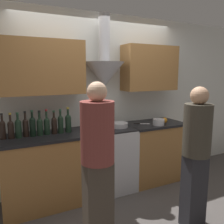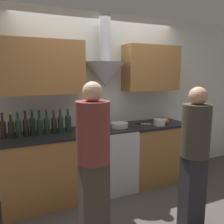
# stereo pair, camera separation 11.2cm
# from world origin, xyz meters

# --- Properties ---
(ground_plane) EXTENTS (12.00, 12.00, 0.00)m
(ground_plane) POSITION_xyz_m (0.00, 0.00, 0.00)
(ground_plane) COLOR #4C4744
(wall_back) EXTENTS (8.40, 0.58, 2.60)m
(wall_back) POSITION_xyz_m (-0.04, 0.59, 1.45)
(wall_back) COLOR silver
(wall_back) RESTS_ON ground_plane
(counter_left) EXTENTS (1.16, 0.62, 0.94)m
(counter_left) POSITION_xyz_m (-0.91, 0.31, 0.47)
(counter_left) COLOR #9E6B38
(counter_left) RESTS_ON ground_plane
(counter_right) EXTENTS (0.94, 0.62, 0.94)m
(counter_right) POSITION_xyz_m (0.80, 0.31, 0.47)
(counter_right) COLOR #9E6B38
(counter_right) RESTS_ON ground_plane
(stove_range) EXTENTS (0.68, 0.60, 0.94)m
(stove_range) POSITION_xyz_m (0.00, 0.32, 0.47)
(stove_range) COLOR silver
(stove_range) RESTS_ON ground_plane
(wine_bottle_0) EXTENTS (0.07, 0.07, 0.31)m
(wine_bottle_0) POSITION_xyz_m (-1.40, 0.37, 1.07)
(wine_bottle_0) COLOR black
(wine_bottle_0) RESTS_ON counter_left
(wine_bottle_1) EXTENTS (0.07, 0.07, 0.32)m
(wine_bottle_1) POSITION_xyz_m (-1.31, 0.35, 1.06)
(wine_bottle_1) COLOR black
(wine_bottle_1) RESTS_ON counter_left
(wine_bottle_2) EXTENTS (0.08, 0.08, 0.32)m
(wine_bottle_2) POSITION_xyz_m (-1.22, 0.34, 1.07)
(wine_bottle_2) COLOR black
(wine_bottle_2) RESTS_ON counter_left
(wine_bottle_3) EXTENTS (0.07, 0.07, 0.32)m
(wine_bottle_3) POSITION_xyz_m (-1.13, 0.36, 1.07)
(wine_bottle_3) COLOR black
(wine_bottle_3) RESTS_ON counter_left
(wine_bottle_4) EXTENTS (0.07, 0.07, 0.33)m
(wine_bottle_4) POSITION_xyz_m (-1.05, 0.34, 1.08)
(wine_bottle_4) COLOR black
(wine_bottle_4) RESTS_ON counter_left
(wine_bottle_5) EXTENTS (0.08, 0.08, 0.32)m
(wine_bottle_5) POSITION_xyz_m (-0.96, 0.34, 1.06)
(wine_bottle_5) COLOR black
(wine_bottle_5) RESTS_ON counter_left
(wine_bottle_6) EXTENTS (0.07, 0.07, 0.33)m
(wine_bottle_6) POSITION_xyz_m (-0.87, 0.35, 1.07)
(wine_bottle_6) COLOR black
(wine_bottle_6) RESTS_ON counter_left
(wine_bottle_7) EXTENTS (0.07, 0.07, 0.31)m
(wine_bottle_7) POSITION_xyz_m (-0.78, 0.35, 1.06)
(wine_bottle_7) COLOR black
(wine_bottle_7) RESTS_ON counter_left
(wine_bottle_8) EXTENTS (0.07, 0.07, 0.32)m
(wine_bottle_8) POSITION_xyz_m (-0.70, 0.34, 1.07)
(wine_bottle_8) COLOR black
(wine_bottle_8) RESTS_ON counter_left
(wine_bottle_9) EXTENTS (0.08, 0.08, 0.34)m
(wine_bottle_9) POSITION_xyz_m (-0.59, 0.35, 1.07)
(wine_bottle_9) COLOR black
(wine_bottle_9) RESTS_ON counter_left
(stock_pot) EXTENTS (0.27, 0.27, 0.14)m
(stock_pot) POSITION_xyz_m (-0.15, 0.29, 1.01)
(stock_pot) COLOR silver
(stock_pot) RESTS_ON stove_range
(mixing_bowl) EXTENTS (0.26, 0.26, 0.07)m
(mixing_bowl) POSITION_xyz_m (0.15, 0.30, 0.97)
(mixing_bowl) COLOR silver
(mixing_bowl) RESTS_ON stove_range
(orange_fruit) EXTENTS (0.09, 0.09, 0.09)m
(orange_fruit) POSITION_xyz_m (0.93, 0.22, 0.98)
(orange_fruit) COLOR orange
(orange_fruit) RESTS_ON counter_right
(saucepan) EXTENTS (0.18, 0.18, 0.10)m
(saucepan) POSITION_xyz_m (0.76, 0.14, 0.99)
(saucepan) COLOR silver
(saucepan) RESTS_ON counter_right
(chefs_knife) EXTENTS (0.22, 0.16, 0.01)m
(chefs_knife) POSITION_xyz_m (0.59, 0.33, 0.94)
(chefs_knife) COLOR silver
(chefs_knife) RESTS_ON counter_right
(person_foreground_left) EXTENTS (0.31, 0.31, 1.66)m
(person_foreground_left) POSITION_xyz_m (-0.64, -0.77, 0.92)
(person_foreground_left) COLOR #473D33
(person_foreground_left) RESTS_ON ground_plane
(person_foreground_right) EXTENTS (0.30, 0.30, 1.59)m
(person_foreground_right) POSITION_xyz_m (0.48, -0.88, 0.88)
(person_foreground_right) COLOR #28282D
(person_foreground_right) RESTS_ON ground_plane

